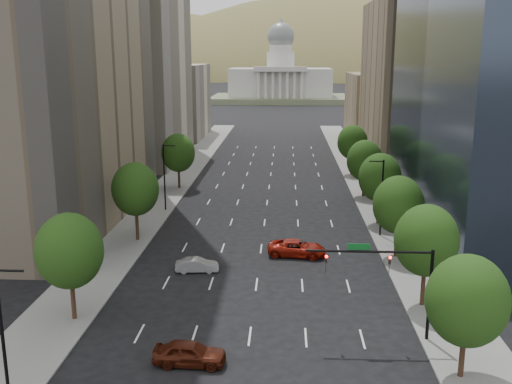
% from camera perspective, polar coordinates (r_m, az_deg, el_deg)
% --- Properties ---
extents(sidewalk_left, '(6.00, 200.00, 0.15)m').
position_cam_1_polar(sidewalk_left, '(74.51, -11.17, -2.74)').
color(sidewalk_left, slate).
rests_on(sidewalk_left, ground).
extents(sidewalk_right, '(6.00, 200.00, 0.15)m').
position_cam_1_polar(sidewalk_right, '(73.47, 13.03, -3.06)').
color(sidewalk_right, slate).
rests_on(sidewalk_right, ground).
extents(midrise_cream_left, '(14.00, 30.00, 35.00)m').
position_cam_1_polar(midrise_cream_left, '(115.73, -11.04, 11.70)').
color(midrise_cream_left, beige).
rests_on(midrise_cream_left, ground).
extents(filler_left, '(14.00, 26.00, 18.00)m').
position_cam_1_polar(filler_left, '(148.39, -7.85, 8.85)').
color(filler_left, beige).
rests_on(filler_left, ground).
extents(parking_tan_right, '(14.00, 30.00, 30.00)m').
position_cam_1_polar(parking_tan_right, '(111.80, 14.78, 10.17)').
color(parking_tan_right, '#8C7759').
rests_on(parking_tan_right, ground).
extents(filler_right, '(14.00, 26.00, 16.00)m').
position_cam_1_polar(filler_right, '(144.68, 11.99, 8.17)').
color(filler_right, '#8C7759').
rests_on(filler_right, ground).
extents(tree_right_0, '(5.20, 5.20, 8.39)m').
position_cam_1_polar(tree_right_0, '(39.26, 20.06, -10.03)').
color(tree_right_0, '#382316').
rests_on(tree_right_0, ground).
extents(tree_right_1, '(5.20, 5.20, 8.75)m').
position_cam_1_polar(tree_right_1, '(49.07, 16.42, -4.61)').
color(tree_right_1, '#382316').
rests_on(tree_right_1, ground).
extents(tree_right_2, '(5.20, 5.20, 8.61)m').
position_cam_1_polar(tree_right_2, '(60.38, 13.84, -1.24)').
color(tree_right_2, '#382316').
rests_on(tree_right_2, ground).
extents(tree_right_3, '(5.20, 5.20, 8.89)m').
position_cam_1_polar(tree_right_3, '(71.82, 12.10, 1.40)').
color(tree_right_3, '#382316').
rests_on(tree_right_3, ground).
extents(tree_right_4, '(5.20, 5.20, 8.46)m').
position_cam_1_polar(tree_right_4, '(85.49, 10.64, 3.07)').
color(tree_right_4, '#382316').
rests_on(tree_right_4, ground).
extents(tree_right_5, '(5.20, 5.20, 8.75)m').
position_cam_1_polar(tree_right_5, '(101.12, 9.47, 4.85)').
color(tree_right_5, '#382316').
rests_on(tree_right_5, ground).
extents(tree_left_0, '(5.20, 5.20, 8.75)m').
position_cam_1_polar(tree_left_0, '(46.90, -17.90, -5.55)').
color(tree_left_0, '#382316').
rests_on(tree_left_0, ground).
extents(tree_left_1, '(5.20, 5.20, 8.97)m').
position_cam_1_polar(tree_left_1, '(65.18, -11.79, 0.27)').
color(tree_left_1, '#382316').
rests_on(tree_left_1, ground).
extents(tree_left_2, '(5.20, 5.20, 8.68)m').
position_cam_1_polar(tree_left_2, '(90.14, -7.67, 3.84)').
color(tree_left_2, '#382316').
rests_on(tree_left_2, ground).
extents(streetlight_rn, '(1.70, 0.20, 9.00)m').
position_cam_1_polar(streetlight_rn, '(67.14, 12.24, -0.35)').
color(streetlight_rn, black).
rests_on(streetlight_rn, ground).
extents(streetlight_ls, '(1.70, 0.20, 9.00)m').
position_cam_1_polar(streetlight_ls, '(36.88, -23.60, -12.84)').
color(streetlight_ls, black).
rests_on(streetlight_ls, ground).
extents(streetlight_ln, '(1.70, 0.20, 9.00)m').
position_cam_1_polar(streetlight_ln, '(77.65, -8.97, 1.64)').
color(streetlight_ln, black).
rests_on(streetlight_ln, ground).
extents(traffic_signal, '(9.12, 0.40, 7.38)m').
position_cam_1_polar(traffic_signal, '(43.00, 13.65, -7.82)').
color(traffic_signal, black).
rests_on(traffic_signal, ground).
extents(capitol, '(60.00, 40.00, 35.20)m').
position_cam_1_polar(capitol, '(259.37, 2.42, 10.76)').
color(capitol, '#596647').
rests_on(capitol, ground).
extents(foothills, '(720.00, 413.00, 263.00)m').
position_cam_1_polar(foothills, '(612.39, 5.98, 7.87)').
color(foothills, olive).
rests_on(foothills, ground).
extents(car_maroon, '(5.00, 2.15, 1.68)m').
position_cam_1_polar(car_maroon, '(40.74, -6.56, -15.48)').
color(car_maroon, '#45170B').
rests_on(car_maroon, ground).
extents(car_silver, '(4.25, 1.85, 1.36)m').
position_cam_1_polar(car_silver, '(56.48, -5.82, -7.17)').
color(car_silver, '#A7A7AD').
rests_on(car_silver, ground).
extents(car_red_far, '(6.30, 3.42, 1.68)m').
position_cam_1_polar(car_red_far, '(60.58, 4.06, -5.53)').
color(car_red_far, '#98170B').
rests_on(car_red_far, ground).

